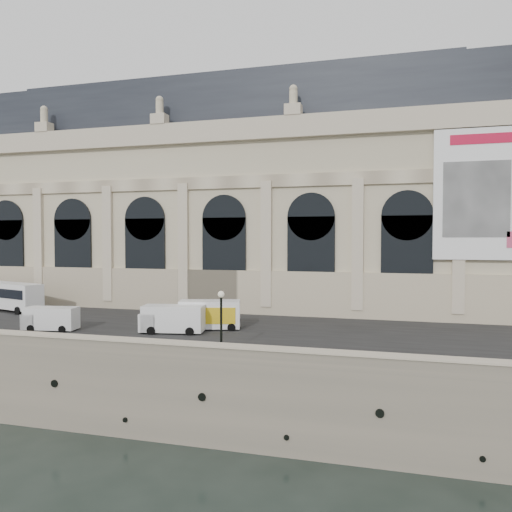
% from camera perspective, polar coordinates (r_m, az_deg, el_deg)
% --- Properties ---
extents(ground, '(260.00, 260.00, 0.00)m').
position_cam_1_polar(ground, '(38.17, -9.13, -20.52)').
color(ground, black).
rests_on(ground, ground).
extents(quay, '(160.00, 70.00, 6.00)m').
position_cam_1_polar(quay, '(69.59, 3.11, -7.60)').
color(quay, gray).
rests_on(quay, ground).
extents(street, '(160.00, 24.00, 0.06)m').
position_cam_1_polar(street, '(49.08, -2.25, -8.06)').
color(street, '#2D2D2D').
rests_on(street, quay).
extents(parapet, '(160.00, 1.40, 1.21)m').
position_cam_1_polar(parapet, '(36.69, -8.79, -10.59)').
color(parapet, gray).
rests_on(parapet, quay).
extents(museum, '(69.00, 18.70, 29.10)m').
position_cam_1_polar(museum, '(66.41, -2.72, 6.42)').
color(museum, beige).
rests_on(museum, quay).
extents(bus_left, '(11.67, 5.55, 3.38)m').
position_cam_1_polar(bus_left, '(66.48, -26.69, -4.00)').
color(bus_left, white).
rests_on(bus_left, quay).
extents(van_b, '(5.19, 2.65, 2.21)m').
position_cam_1_polar(van_b, '(50.72, -22.65, -6.63)').
color(van_b, white).
rests_on(van_b, quay).
extents(van_c, '(5.98, 3.09, 2.54)m').
position_cam_1_polar(van_c, '(46.26, -9.85, -7.11)').
color(van_c, white).
rests_on(van_c, quay).
extents(box_truck, '(7.15, 3.97, 2.75)m').
position_cam_1_polar(box_truck, '(47.66, -5.78, -6.72)').
color(box_truck, white).
rests_on(box_truck, quay).
extents(lamp_right, '(0.49, 0.49, 4.78)m').
position_cam_1_polar(lamp_right, '(36.87, -4.00, -7.72)').
color(lamp_right, black).
rests_on(lamp_right, quay).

